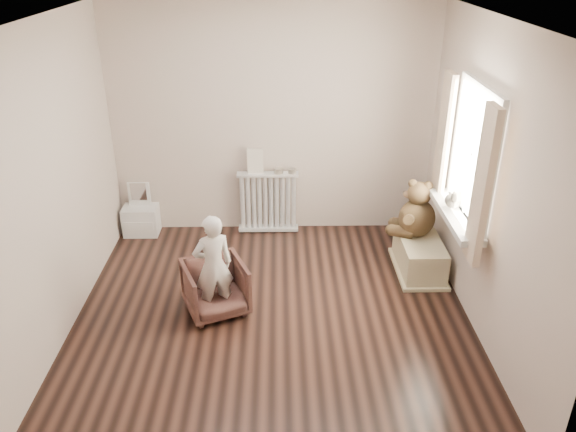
{
  "coord_description": "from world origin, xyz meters",
  "views": [
    {
      "loc": [
        0.07,
        -4.25,
        3.11
      ],
      "look_at": [
        0.15,
        0.45,
        0.8
      ],
      "focal_mm": 35.0,
      "sensor_mm": 36.0,
      "label": 1
    }
  ],
  "objects_px": {
    "radiator": "(268,201)",
    "teddy_bear": "(418,208)",
    "child": "(213,266)",
    "armchair": "(216,288)",
    "toy_bench": "(420,254)",
    "plush_cat": "(453,198)",
    "toy_vanity": "(140,212)"
  },
  "relations": [
    {
      "from": "toy_bench",
      "to": "plush_cat",
      "type": "bearing_deg",
      "value": -69.52
    },
    {
      "from": "child",
      "to": "plush_cat",
      "type": "bearing_deg",
      "value": 166.84
    },
    {
      "from": "child",
      "to": "radiator",
      "type": "bearing_deg",
      "value": -128.03
    },
    {
      "from": "teddy_bear",
      "to": "child",
      "type": "bearing_deg",
      "value": -136.87
    },
    {
      "from": "radiator",
      "to": "teddy_bear",
      "type": "distance_m",
      "value": 1.76
    },
    {
      "from": "radiator",
      "to": "armchair",
      "type": "distance_m",
      "value": 1.66
    },
    {
      "from": "armchair",
      "to": "toy_bench",
      "type": "relative_size",
      "value": 0.71
    },
    {
      "from": "toy_vanity",
      "to": "toy_bench",
      "type": "height_order",
      "value": "toy_vanity"
    },
    {
      "from": "radiator",
      "to": "child",
      "type": "bearing_deg",
      "value": -105.72
    },
    {
      "from": "toy_vanity",
      "to": "armchair",
      "type": "bearing_deg",
      "value": -56.66
    },
    {
      "from": "armchair",
      "to": "teddy_bear",
      "type": "bearing_deg",
      "value": -0.76
    },
    {
      "from": "plush_cat",
      "to": "child",
      "type": "bearing_deg",
      "value": -163.91
    },
    {
      "from": "toy_vanity",
      "to": "armchair",
      "type": "distance_m",
      "value": 1.87
    },
    {
      "from": "teddy_bear",
      "to": "toy_vanity",
      "type": "bearing_deg",
      "value": -173.91
    },
    {
      "from": "radiator",
      "to": "toy_bench",
      "type": "distance_m",
      "value": 1.84
    },
    {
      "from": "child",
      "to": "plush_cat",
      "type": "xyz_separation_m",
      "value": [
        2.18,
        0.35,
        0.49
      ]
    },
    {
      "from": "teddy_bear",
      "to": "armchair",
      "type": "bearing_deg",
      "value": -138.1
    },
    {
      "from": "radiator",
      "to": "toy_vanity",
      "type": "height_order",
      "value": "radiator"
    },
    {
      "from": "armchair",
      "to": "plush_cat",
      "type": "bearing_deg",
      "value": -14.45
    },
    {
      "from": "toy_vanity",
      "to": "radiator",
      "type": "bearing_deg",
      "value": 1.15
    },
    {
      "from": "plush_cat",
      "to": "radiator",
      "type": "bearing_deg",
      "value": 150.08
    },
    {
      "from": "radiator",
      "to": "child",
      "type": "xyz_separation_m",
      "value": [
        -0.46,
        -1.64,
        0.12
      ]
    },
    {
      "from": "child",
      "to": "teddy_bear",
      "type": "bearing_deg",
      "value": -179.53
    },
    {
      "from": "toy_vanity",
      "to": "plush_cat",
      "type": "height_order",
      "value": "plush_cat"
    },
    {
      "from": "armchair",
      "to": "teddy_bear",
      "type": "xyz_separation_m",
      "value": [
        2.0,
        0.79,
        0.42
      ]
    },
    {
      "from": "toy_bench",
      "to": "plush_cat",
      "type": "xyz_separation_m",
      "value": [
        0.14,
        -0.37,
        0.8
      ]
    },
    {
      "from": "radiator",
      "to": "child",
      "type": "relative_size",
      "value": 0.75
    },
    {
      "from": "radiator",
      "to": "teddy_bear",
      "type": "bearing_deg",
      "value": -27.45
    },
    {
      "from": "toy_vanity",
      "to": "plush_cat",
      "type": "relative_size",
      "value": 2.68
    },
    {
      "from": "child",
      "to": "toy_bench",
      "type": "bearing_deg",
      "value": 177.26
    },
    {
      "from": "child",
      "to": "toy_bench",
      "type": "distance_m",
      "value": 2.19
    },
    {
      "from": "radiator",
      "to": "plush_cat",
      "type": "relative_size",
      "value": 3.18
    }
  ]
}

